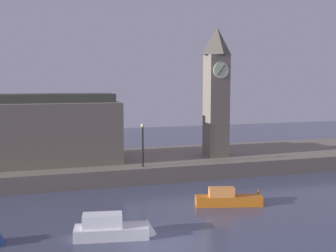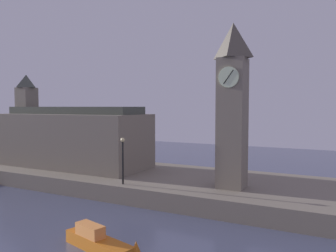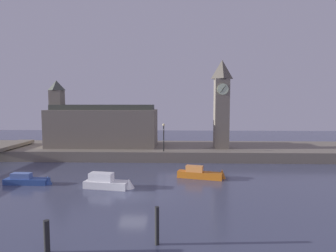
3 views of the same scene
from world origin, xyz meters
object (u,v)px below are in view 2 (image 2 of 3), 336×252
streetlamp (123,155)px  boat_patrol_orange (104,244)px  parliament_hall (72,137)px  clock_tower (232,103)px

streetlamp → boat_patrol_orange: 10.64m
streetlamp → boat_patrol_orange: (4.85, -8.81, -3.49)m
parliament_hall → boat_patrol_orange: (15.10, -13.64, -4.27)m
clock_tower → boat_patrol_orange: 14.77m
parliament_hall → clock_tower: bearing=-5.3°
streetlamp → boat_patrol_orange: size_ratio=0.71×
streetlamp → boat_patrol_orange: streetlamp is taller
clock_tower → streetlamp: size_ratio=3.34×
parliament_hall → streetlamp: bearing=-25.2°
clock_tower → parliament_hall: clock_tower is taller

